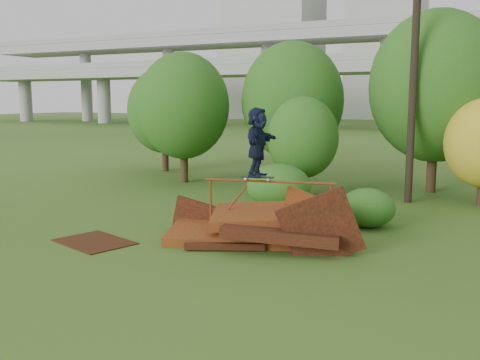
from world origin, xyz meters
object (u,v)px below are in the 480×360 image
at_px(scrap_pile, 258,228).
at_px(skater, 257,142).
at_px(flat_plate, 94,242).
at_px(utility_pole, 414,77).

height_order(scrap_pile, skater, skater).
distance_m(scrap_pile, flat_plate, 4.45).
bearing_deg(scrap_pile, skater, 121.28).
relative_size(scrap_pile, flat_plate, 2.88).
relative_size(skater, flat_plate, 0.91).
distance_m(scrap_pile, utility_pole, 9.16).
xyz_separation_m(skater, utility_pole, (2.90, 7.43, 1.94)).
bearing_deg(scrap_pile, flat_plate, -153.54).
relative_size(skater, utility_pole, 0.20).
bearing_deg(skater, scrap_pile, -152.90).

